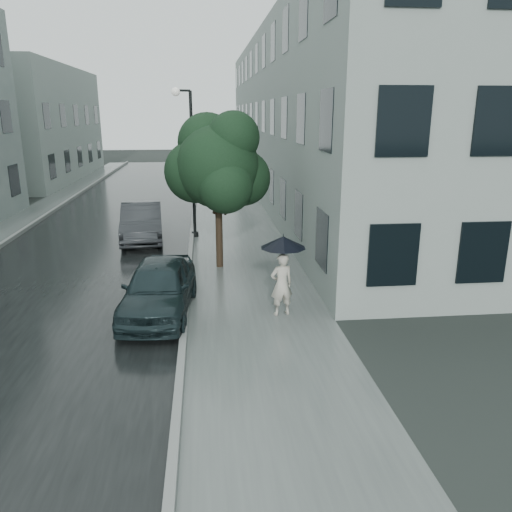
{
  "coord_description": "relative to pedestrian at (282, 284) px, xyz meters",
  "views": [
    {
      "loc": [
        -1.02,
        -9.27,
        4.79
      ],
      "look_at": [
        0.23,
        2.77,
        1.3
      ],
      "focal_mm": 35.0,
      "sensor_mm": 36.0,
      "label": 1
    }
  ],
  "objects": [
    {
      "name": "kerb_far",
      "position": [
        -9.34,
        10.0,
        -0.71
      ],
      "size": [
        0.15,
        60.0,
        0.15
      ],
      "primitive_type": "cube",
      "color": "slate",
      "rests_on": "ground"
    },
    {
      "name": "street_tree",
      "position": [
        -1.37,
        4.25,
        2.45
      ],
      "size": [
        3.33,
        3.02,
        4.86
      ],
      "color": "#332619",
      "rests_on": "ground"
    },
    {
      "name": "pedestrian",
      "position": [
        0.0,
        0.0,
        0.0
      ],
      "size": [
        0.64,
        0.5,
        1.56
      ],
      "primitive_type": "imported",
      "rotation": [
        0.0,
        0.0,
        3.38
      ],
      "color": "#BAB4A3",
      "rests_on": "sidewalk"
    },
    {
      "name": "kerb_near",
      "position": [
        -2.34,
        10.0,
        -0.71
      ],
      "size": [
        0.15,
        60.0,
        0.15
      ],
      "primitive_type": "cube",
      "color": "slate",
      "rests_on": "ground"
    },
    {
      "name": "building_far_b",
      "position": [
        -14.54,
        28.0,
        3.21
      ],
      "size": [
        7.02,
        18.0,
        8.0
      ],
      "color": "gray",
      "rests_on": "ground"
    },
    {
      "name": "umbrella",
      "position": [
        0.02,
        -0.01,
        1.06
      ],
      "size": [
        1.18,
        1.18,
        1.1
      ],
      "rotation": [
        0.0,
        0.0,
        -0.08
      ],
      "color": "black",
      "rests_on": "ground"
    },
    {
      "name": "sidewalk_far",
      "position": [
        -10.27,
        10.0,
        -0.78
      ],
      "size": [
        1.7,
        60.0,
        0.01
      ],
      "primitive_type": "cube",
      "color": "#4C5451",
      "rests_on": "ground"
    },
    {
      "name": "sidewalk",
      "position": [
        -0.52,
        10.0,
        -0.78
      ],
      "size": [
        3.5,
        60.0,
        0.01
      ],
      "primitive_type": "cube",
      "color": "slate",
      "rests_on": "ground"
    },
    {
      "name": "ground",
      "position": [
        -0.77,
        -2.0,
        -0.79
      ],
      "size": [
        120.0,
        120.0,
        0.0
      ],
      "primitive_type": "plane",
      "color": "black",
      "rests_on": "ground"
    },
    {
      "name": "car_far",
      "position": [
        -4.25,
        8.01,
        -0.07
      ],
      "size": [
        1.9,
        4.43,
        1.42
      ],
      "primitive_type": "imported",
      "rotation": [
        0.0,
        0.0,
        0.09
      ],
      "color": "#26292C",
      "rests_on": "ground"
    },
    {
      "name": "car_near",
      "position": [
        -2.97,
        0.41,
        -0.11
      ],
      "size": [
        1.9,
        4.06,
        1.34
      ],
      "primitive_type": "imported",
      "rotation": [
        0.0,
        0.0,
        -0.08
      ],
      "color": "black",
      "rests_on": "ground"
    },
    {
      "name": "asphalt_road",
      "position": [
        -5.84,
        10.0,
        -0.79
      ],
      "size": [
        6.85,
        60.0,
        0.0
      ],
      "primitive_type": "cube",
      "color": "black",
      "rests_on": "ground"
    },
    {
      "name": "building_near",
      "position": [
        4.7,
        17.5,
        3.71
      ],
      "size": [
        7.02,
        36.0,
        9.0
      ],
      "color": "gray",
      "rests_on": "ground"
    },
    {
      "name": "lamp_post",
      "position": [
        -2.36,
        8.3,
        2.44
      ],
      "size": [
        0.83,
        0.46,
        5.68
      ],
      "rotation": [
        0.0,
        0.0,
        0.29
      ],
      "color": "black",
      "rests_on": "ground"
    }
  ]
}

